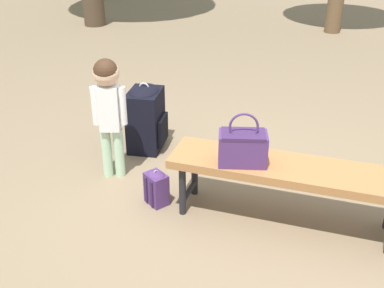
{
  "coord_description": "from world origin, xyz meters",
  "views": [
    {
      "loc": [
        -0.5,
        2.93,
        2.02
      ],
      "look_at": [
        0.34,
        0.01,
        0.45
      ],
      "focal_mm": 44.04,
      "sensor_mm": 36.0,
      "label": 1
    }
  ],
  "objects_px": {
    "handbag": "(243,147)",
    "child_standing": "(108,100)",
    "backpack_small": "(156,187)",
    "park_bench": "(287,173)",
    "backpack_large": "(146,116)"
  },
  "relations": [
    {
      "from": "handbag",
      "to": "child_standing",
      "type": "bearing_deg",
      "value": -15.14
    },
    {
      "from": "child_standing",
      "to": "backpack_small",
      "type": "bearing_deg",
      "value": 149.24
    },
    {
      "from": "park_bench",
      "to": "backpack_small",
      "type": "relative_size",
      "value": 5.69
    },
    {
      "from": "park_bench",
      "to": "handbag",
      "type": "xyz_separation_m",
      "value": [
        0.3,
        0.05,
        0.18
      ]
    },
    {
      "from": "backpack_large",
      "to": "backpack_small",
      "type": "relative_size",
      "value": 2.23
    },
    {
      "from": "child_standing",
      "to": "backpack_large",
      "type": "distance_m",
      "value": 0.65
    },
    {
      "from": "child_standing",
      "to": "backpack_large",
      "type": "relative_size",
      "value": 1.58
    },
    {
      "from": "park_bench",
      "to": "backpack_large",
      "type": "xyz_separation_m",
      "value": [
        1.32,
        -0.79,
        -0.08
      ]
    },
    {
      "from": "handbag",
      "to": "backpack_small",
      "type": "height_order",
      "value": "handbag"
    },
    {
      "from": "backpack_small",
      "to": "handbag",
      "type": "bearing_deg",
      "value": 178.52
    },
    {
      "from": "handbag",
      "to": "backpack_small",
      "type": "distance_m",
      "value": 0.76
    },
    {
      "from": "child_standing",
      "to": "backpack_small",
      "type": "distance_m",
      "value": 0.76
    },
    {
      "from": "park_bench",
      "to": "handbag",
      "type": "distance_m",
      "value": 0.36
    },
    {
      "from": "park_bench",
      "to": "backpack_small",
      "type": "distance_m",
      "value": 0.96
    },
    {
      "from": "backpack_small",
      "to": "backpack_large",
      "type": "bearing_deg",
      "value": -64.48
    }
  ]
}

